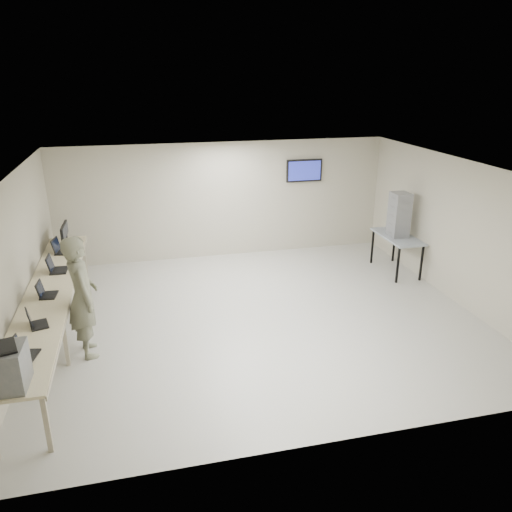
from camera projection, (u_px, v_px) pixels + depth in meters
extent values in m
cube|color=beige|center=(258.00, 317.00, 9.40)|extent=(8.00, 7.00, 0.01)
cube|color=white|center=(259.00, 169.00, 8.42)|extent=(8.00, 7.00, 0.01)
cube|color=#B3AC96|center=(224.00, 200.00, 12.10)|extent=(8.00, 0.01, 2.80)
cube|color=#B3AC96|center=(331.00, 345.00, 5.72)|extent=(8.00, 0.01, 2.80)
cube|color=#B3AC96|center=(18.00, 266.00, 8.03)|extent=(0.01, 7.00, 2.80)
cube|color=#B3AC96|center=(456.00, 231.00, 9.79)|extent=(0.01, 7.00, 2.80)
cube|color=black|center=(304.00, 170.00, 12.29)|extent=(0.15, 0.04, 0.15)
cube|color=black|center=(304.00, 170.00, 12.26)|extent=(0.90, 0.06, 0.55)
cube|color=navy|center=(305.00, 171.00, 12.22)|extent=(0.82, 0.01, 0.47)
cube|color=beige|center=(49.00, 293.00, 8.30)|extent=(0.75, 6.00, 0.04)
cube|color=tan|center=(73.00, 292.00, 8.39)|extent=(0.02, 6.00, 0.06)
cube|color=tan|center=(46.00, 422.00, 5.93)|extent=(0.06, 0.06, 0.86)
cube|color=tan|center=(24.00, 346.00, 7.57)|extent=(0.06, 0.06, 0.86)
cube|color=tan|center=(65.00, 341.00, 7.70)|extent=(0.06, 0.06, 0.86)
cube|color=tan|center=(42.00, 297.00, 9.21)|extent=(0.06, 0.06, 0.86)
cube|color=tan|center=(76.00, 294.00, 9.34)|extent=(0.06, 0.06, 0.86)
cube|color=tan|center=(56.00, 260.00, 10.99)|extent=(0.06, 0.06, 0.86)
cube|color=tan|center=(85.00, 258.00, 11.12)|extent=(0.06, 0.06, 0.86)
cube|color=slate|center=(6.00, 368.00, 5.71)|extent=(0.44, 0.50, 0.51)
cube|color=black|center=(2.00, 348.00, 5.62)|extent=(0.38, 0.45, 0.02)
cube|color=black|center=(26.00, 356.00, 6.40)|extent=(0.32, 0.40, 0.02)
cube|color=black|center=(14.00, 348.00, 6.32)|extent=(0.13, 0.34, 0.25)
cube|color=black|center=(15.00, 348.00, 6.32)|extent=(0.11, 0.30, 0.21)
cube|color=black|center=(39.00, 325.00, 7.19)|extent=(0.31, 0.38, 0.02)
cube|color=black|center=(29.00, 318.00, 7.12)|extent=(0.14, 0.31, 0.23)
cube|color=black|center=(30.00, 318.00, 7.12)|extent=(0.12, 0.27, 0.19)
cube|color=black|center=(49.00, 295.00, 8.14)|extent=(0.27, 0.35, 0.02)
cube|color=black|center=(40.00, 289.00, 8.07)|extent=(0.09, 0.32, 0.24)
cube|color=black|center=(41.00, 289.00, 8.07)|extent=(0.07, 0.28, 0.20)
cube|color=black|center=(59.00, 270.00, 9.15)|extent=(0.30, 0.40, 0.02)
cube|color=black|center=(50.00, 263.00, 9.06)|extent=(0.09, 0.38, 0.28)
cube|color=black|center=(51.00, 263.00, 9.07)|extent=(0.07, 0.33, 0.24)
cube|color=black|center=(64.00, 252.00, 10.09)|extent=(0.35, 0.44, 0.02)
cube|color=black|center=(56.00, 245.00, 10.01)|extent=(0.14, 0.38, 0.28)
cube|color=black|center=(57.00, 245.00, 10.01)|extent=(0.11, 0.33, 0.23)
cylinder|color=black|center=(65.00, 246.00, 10.42)|extent=(0.19, 0.19, 0.01)
cube|color=black|center=(64.00, 242.00, 10.39)|extent=(0.04, 0.03, 0.15)
cube|color=black|center=(63.00, 234.00, 10.33)|extent=(0.05, 0.44, 0.29)
cube|color=black|center=(64.00, 234.00, 10.33)|extent=(0.00, 0.40, 0.25)
cylinder|color=black|center=(67.00, 240.00, 10.80)|extent=(0.19, 0.19, 0.01)
cube|color=black|center=(67.00, 237.00, 10.77)|extent=(0.04, 0.03, 0.15)
cube|color=black|center=(65.00, 228.00, 10.70)|extent=(0.05, 0.42, 0.28)
cube|color=black|center=(67.00, 228.00, 10.71)|extent=(0.00, 0.38, 0.24)
imported|color=#595D45|center=(82.00, 297.00, 7.86)|extent=(0.64, 0.82, 2.01)
cube|color=gray|center=(398.00, 237.00, 11.24)|extent=(0.67, 1.43, 0.04)
cube|color=black|center=(398.00, 265.00, 10.77)|extent=(0.04, 0.04, 0.82)
cube|color=black|center=(372.00, 247.00, 11.89)|extent=(0.04, 0.04, 0.82)
cube|color=black|center=(421.00, 263.00, 10.89)|extent=(0.04, 0.04, 0.82)
cube|color=black|center=(394.00, 245.00, 12.02)|extent=(0.04, 0.04, 0.82)
cube|color=gray|center=(397.00, 232.00, 11.20)|extent=(0.38, 0.42, 0.20)
cube|color=gray|center=(398.00, 223.00, 11.13)|extent=(0.38, 0.42, 0.20)
cube|color=gray|center=(399.00, 215.00, 11.06)|extent=(0.38, 0.42, 0.20)
cube|color=gray|center=(400.00, 206.00, 10.99)|extent=(0.38, 0.42, 0.20)
cube|color=gray|center=(401.00, 197.00, 10.92)|extent=(0.38, 0.42, 0.20)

